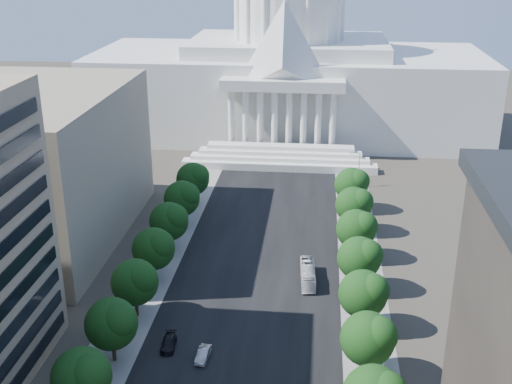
% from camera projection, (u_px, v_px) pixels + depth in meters
% --- Properties ---
extents(road_asphalt, '(30.00, 260.00, 0.01)m').
position_uv_depth(road_asphalt, '(258.00, 269.00, 119.32)').
color(road_asphalt, black).
rests_on(road_asphalt, ground).
extents(sidewalk_left, '(8.00, 260.00, 0.02)m').
position_uv_depth(sidewalk_left, '(158.00, 264.00, 121.11)').
color(sidewalk_left, gray).
rests_on(sidewalk_left, ground).
extents(sidewalk_right, '(8.00, 260.00, 0.02)m').
position_uv_depth(sidewalk_right, '(361.00, 274.00, 117.53)').
color(sidewalk_right, gray).
rests_on(sidewalk_right, ground).
extents(capitol, '(120.00, 56.00, 73.00)m').
position_uv_depth(capitol, '(288.00, 68.00, 199.97)').
color(capitol, white).
rests_on(capitol, ground).
extents(office_block_left_far, '(38.00, 52.00, 30.00)m').
position_uv_depth(office_block_left_far, '(24.00, 167.00, 127.66)').
color(office_block_left_far, gray).
rests_on(office_block_left_far, ground).
extents(tree_l_d, '(7.79, 7.60, 9.97)m').
position_uv_depth(tree_l_d, '(83.00, 376.00, 79.54)').
color(tree_l_d, '#33261C').
rests_on(tree_l_d, ground).
extents(tree_l_e, '(7.79, 7.60, 9.97)m').
position_uv_depth(tree_l_e, '(113.00, 323.00, 90.66)').
color(tree_l_e, '#33261C').
rests_on(tree_l_e, ground).
extents(tree_l_f, '(7.79, 7.60, 9.97)m').
position_uv_depth(tree_l_f, '(136.00, 281.00, 101.78)').
color(tree_l_f, '#33261C').
rests_on(tree_l_f, ground).
extents(tree_l_g, '(7.79, 7.60, 9.97)m').
position_uv_depth(tree_l_g, '(155.00, 248.00, 112.90)').
color(tree_l_g, '#33261C').
rests_on(tree_l_g, ground).
extents(tree_l_h, '(7.79, 7.60, 9.97)m').
position_uv_depth(tree_l_h, '(170.00, 220.00, 124.02)').
color(tree_l_h, '#33261C').
rests_on(tree_l_h, ground).
extents(tree_l_i, '(7.79, 7.60, 9.97)m').
position_uv_depth(tree_l_i, '(183.00, 198.00, 135.14)').
color(tree_l_i, '#33261C').
rests_on(tree_l_i, ground).
extents(tree_l_j, '(7.79, 7.60, 9.97)m').
position_uv_depth(tree_l_j, '(194.00, 178.00, 146.26)').
color(tree_l_j, '#33261C').
rests_on(tree_l_j, ground).
extents(tree_r_e, '(7.79, 7.60, 9.97)m').
position_uv_depth(tree_r_e, '(370.00, 338.00, 87.26)').
color(tree_r_e, '#33261C').
rests_on(tree_r_e, ground).
extents(tree_r_f, '(7.79, 7.60, 9.97)m').
position_uv_depth(tree_r_f, '(365.00, 293.00, 98.38)').
color(tree_r_f, '#33261C').
rests_on(tree_r_f, ground).
extents(tree_r_g, '(7.79, 7.60, 9.97)m').
position_uv_depth(tree_r_g, '(361.00, 257.00, 109.50)').
color(tree_r_g, '#33261C').
rests_on(tree_r_g, ground).
extents(tree_r_h, '(7.79, 7.60, 9.97)m').
position_uv_depth(tree_r_h, '(358.00, 228.00, 120.62)').
color(tree_r_h, '#33261C').
rests_on(tree_r_h, ground).
extents(tree_r_i, '(7.79, 7.60, 9.97)m').
position_uv_depth(tree_r_i, '(355.00, 204.00, 131.74)').
color(tree_r_i, '#33261C').
rests_on(tree_r_i, ground).
extents(tree_r_j, '(7.79, 7.60, 9.97)m').
position_uv_depth(tree_r_j, '(353.00, 184.00, 142.86)').
color(tree_r_j, '#33261C').
rests_on(tree_r_j, ground).
extents(streetlight_c, '(2.61, 0.44, 9.00)m').
position_uv_depth(streetlight_c, '(381.00, 342.00, 87.52)').
color(streetlight_c, gray).
rests_on(streetlight_c, ground).
extents(streetlight_d, '(2.61, 0.44, 9.00)m').
position_uv_depth(streetlight_d, '(370.00, 258.00, 110.69)').
color(streetlight_d, gray).
rests_on(streetlight_d, ground).
extents(streetlight_e, '(2.61, 0.44, 9.00)m').
position_uv_depth(streetlight_e, '(362.00, 203.00, 133.86)').
color(streetlight_e, gray).
rests_on(streetlight_e, ground).
extents(streetlight_f, '(2.61, 0.44, 9.00)m').
position_uv_depth(streetlight_f, '(357.00, 165.00, 157.02)').
color(streetlight_f, gray).
rests_on(streetlight_f, ground).
extents(car_silver, '(1.91, 4.61, 1.48)m').
position_uv_depth(car_silver, '(203.00, 354.00, 93.23)').
color(car_silver, '#A4A7AC').
rests_on(car_silver, ground).
extents(car_dark_b, '(2.39, 5.16, 1.46)m').
position_uv_depth(car_dark_b, '(169.00, 343.00, 95.90)').
color(car_dark_b, black).
rests_on(car_dark_b, ground).
extents(city_bus, '(3.10, 10.46, 2.88)m').
position_uv_depth(city_bus, '(308.00, 274.00, 114.35)').
color(city_bus, silver).
rests_on(city_bus, ground).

